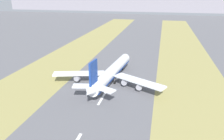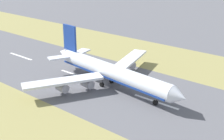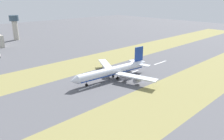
% 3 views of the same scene
% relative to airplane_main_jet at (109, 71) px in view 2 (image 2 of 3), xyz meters
% --- Properties ---
extents(ground_plane, '(800.00, 800.00, 0.00)m').
position_rel_airplane_main_jet_xyz_m(ground_plane, '(0.26, -3.60, -6.02)').
color(ground_plane, '#56565B').
extents(grass_median_west, '(40.00, 600.00, 0.01)m').
position_rel_airplane_main_jet_xyz_m(grass_median_west, '(-44.74, -3.60, -6.02)').
color(grass_median_west, olive).
rests_on(grass_median_west, ground).
extents(centreline_dash_near, '(1.20, 18.00, 0.01)m').
position_rel_airplane_main_jet_xyz_m(centreline_dash_near, '(0.26, -58.11, -6.01)').
color(centreline_dash_near, silver).
rests_on(centreline_dash_near, ground).
extents(centreline_dash_mid, '(1.20, 18.00, 0.01)m').
position_rel_airplane_main_jet_xyz_m(centreline_dash_mid, '(0.26, -18.11, -6.01)').
color(centreline_dash_mid, silver).
rests_on(centreline_dash_mid, ground).
extents(centreline_dash_far, '(1.20, 18.00, 0.01)m').
position_rel_airplane_main_jet_xyz_m(centreline_dash_far, '(0.26, 21.89, -6.01)').
color(centreline_dash_far, silver).
rests_on(centreline_dash_far, ground).
extents(airplane_main_jet, '(63.78, 67.21, 20.20)m').
position_rel_airplane_main_jet_xyz_m(airplane_main_jet, '(0.00, 0.00, 0.00)').
color(airplane_main_jet, silver).
rests_on(airplane_main_jet, ground).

